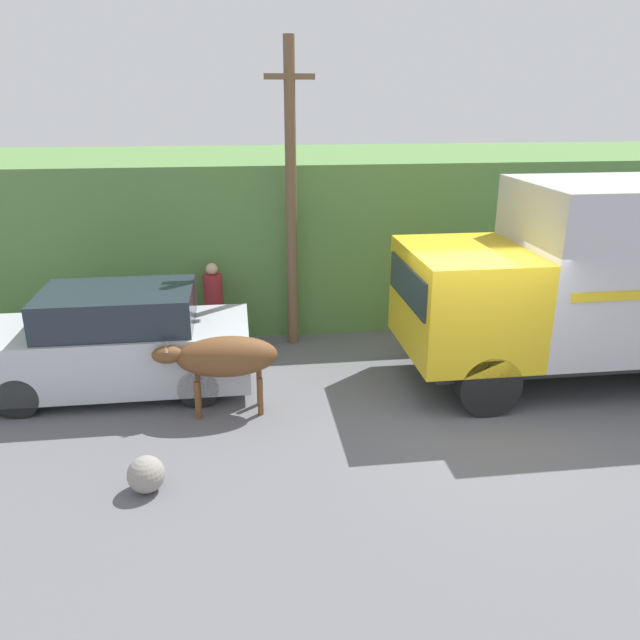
% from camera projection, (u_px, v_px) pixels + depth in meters
% --- Properties ---
extents(ground_plane, '(60.00, 60.00, 0.00)m').
position_uv_depth(ground_plane, '(474.00, 419.00, 9.66)').
color(ground_plane, slate).
extents(hillside_embankment, '(32.00, 5.43, 3.47)m').
position_uv_depth(hillside_embankment, '(381.00, 225.00, 15.32)').
color(hillside_embankment, '#568442').
rests_on(hillside_embankment, ground_plane).
extents(building_backdrop, '(4.78, 2.70, 3.29)m').
position_uv_depth(building_backdrop, '(99.00, 247.00, 13.38)').
color(building_backdrop, '#99ADB7').
rests_on(building_backdrop, ground_plane).
extents(cargo_truck, '(6.41, 2.48, 3.43)m').
position_uv_depth(cargo_truck, '(607.00, 278.00, 10.49)').
color(cargo_truck, '#2D2D2D').
rests_on(cargo_truck, ground_plane).
extents(brown_cow, '(1.91, 0.64, 1.26)m').
position_uv_depth(brown_cow, '(224.00, 357.00, 9.60)').
color(brown_cow, brown).
rests_on(brown_cow, ground_plane).
extents(parked_suv, '(4.42, 1.79, 1.76)m').
position_uv_depth(parked_suv, '(117.00, 343.00, 10.36)').
color(parked_suv, silver).
rests_on(parked_suv, ground_plane).
extents(pedestrian_on_hill, '(0.44, 0.44, 1.71)m').
position_uv_depth(pedestrian_on_hill, '(214.00, 302.00, 12.17)').
color(pedestrian_on_hill, '#38332D').
rests_on(pedestrian_on_hill, ground_plane).
extents(utility_pole, '(0.90, 0.21, 5.74)m').
position_uv_depth(utility_pole, '(291.00, 194.00, 11.69)').
color(utility_pole, brown).
rests_on(utility_pole, ground_plane).
extents(roadside_rock, '(0.47, 0.47, 0.47)m').
position_uv_depth(roadside_rock, '(146.00, 474.00, 7.83)').
color(roadside_rock, gray).
rests_on(roadside_rock, ground_plane).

